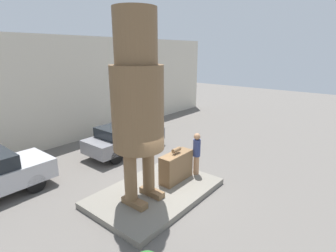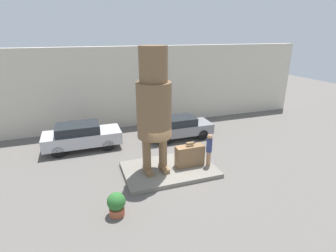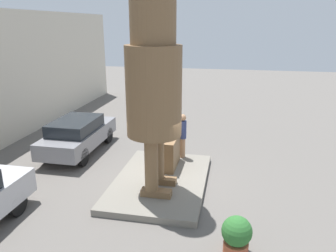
# 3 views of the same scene
# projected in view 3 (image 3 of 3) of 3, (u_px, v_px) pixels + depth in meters

# --- Properties ---
(ground_plane) EXTENTS (60.00, 60.00, 0.00)m
(ground_plane) POSITION_uv_depth(u_px,v_px,m) (161.00, 184.00, 11.13)
(ground_plane) COLOR #605B56
(pedestal) EXTENTS (4.62, 3.01, 0.21)m
(pedestal) POSITION_uv_depth(u_px,v_px,m) (161.00, 181.00, 11.10)
(pedestal) COLOR slate
(pedestal) RESTS_ON ground_plane
(statue_figure) EXTENTS (1.63, 1.63, 6.01)m
(statue_figure) POSITION_uv_depth(u_px,v_px,m) (154.00, 78.00, 9.31)
(statue_figure) COLOR brown
(statue_figure) RESTS_ON pedestal
(giant_suitcase) EXTENTS (1.47, 0.53, 1.32)m
(giant_suitcase) POSITION_uv_depth(u_px,v_px,m) (170.00, 152.00, 11.88)
(giant_suitcase) COLOR brown
(giant_suitcase) RESTS_ON pedestal
(tourist) EXTENTS (0.29, 0.29, 1.73)m
(tourist) POSITION_uv_depth(u_px,v_px,m) (183.00, 134.00, 12.57)
(tourist) COLOR #A87A56
(tourist) RESTS_ON pedestal
(parked_car_grey) EXTENTS (4.21, 1.73, 1.48)m
(parked_car_grey) POSITION_uv_depth(u_px,v_px,m) (78.00, 134.00, 13.65)
(parked_car_grey) COLOR gray
(parked_car_grey) RESTS_ON ground_plane
(planter_pot) EXTENTS (0.72, 0.72, 0.97)m
(planter_pot) POSITION_uv_depth(u_px,v_px,m) (237.00, 235.00, 7.62)
(planter_pot) COLOR #AD5638
(planter_pot) RESTS_ON ground_plane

